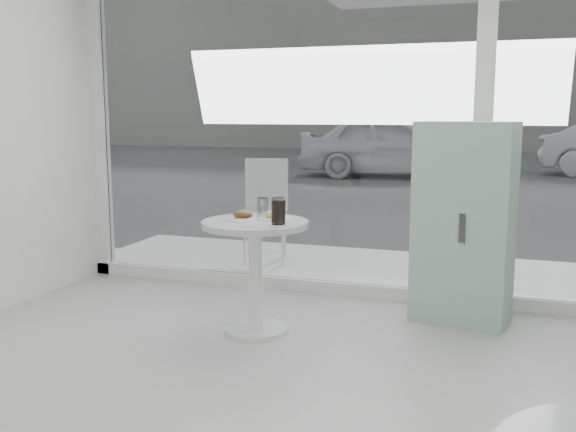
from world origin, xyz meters
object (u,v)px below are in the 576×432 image
(main_table, at_px, (255,253))
(plate_fritter, at_px, (243,216))
(water_tumbler_a, at_px, (262,208))
(car_white, at_px, (392,146))
(mint_cabinet, at_px, (464,223))
(plate_donut, at_px, (275,216))
(water_tumbler_b, at_px, (280,209))
(cola_glass, at_px, (278,211))
(patio_chair, at_px, (266,203))

(main_table, relative_size, plate_fritter, 3.62)
(main_table, bearing_deg, water_tumbler_a, 95.58)
(plate_fritter, xyz_separation_m, water_tumbler_a, (0.07, 0.19, 0.03))
(car_white, relative_size, plate_fritter, 20.20)
(main_table, distance_m, mint_cabinet, 1.51)
(main_table, height_order, plate_donut, plate_donut)
(main_table, height_order, car_white, car_white)
(mint_cabinet, distance_m, plate_donut, 1.36)
(plate_donut, bearing_deg, car_white, 95.29)
(car_white, xyz_separation_m, water_tumbler_b, (1.02, -10.89, 0.09))
(plate_fritter, distance_m, plate_donut, 0.22)
(car_white, distance_m, plate_donut, 11.05)
(plate_donut, distance_m, water_tumbler_a, 0.15)
(plate_fritter, relative_size, cola_glass, 1.22)
(plate_fritter, height_order, plate_donut, plate_fritter)
(main_table, bearing_deg, mint_cabinet, 28.66)
(mint_cabinet, relative_size, patio_chair, 1.44)
(main_table, bearing_deg, car_white, 94.72)
(main_table, bearing_deg, plate_fritter, 177.03)
(plate_donut, height_order, water_tumbler_a, water_tumbler_a)
(car_white, height_order, plate_fritter, car_white)
(water_tumbler_b, bearing_deg, water_tumbler_a, -162.79)
(water_tumbler_b, bearing_deg, cola_glass, -73.42)
(patio_chair, xyz_separation_m, plate_fritter, (0.55, -1.91, 0.18))
(mint_cabinet, bearing_deg, patio_chair, 158.10)
(patio_chair, distance_m, plate_donut, 1.96)
(plate_donut, xyz_separation_m, cola_glass, (0.09, -0.18, 0.06))
(water_tumbler_b, bearing_deg, main_table, -113.97)
(patio_chair, distance_m, car_white, 9.20)
(main_table, bearing_deg, patio_chair, 108.43)
(plate_donut, relative_size, cola_glass, 1.34)
(water_tumbler_a, distance_m, cola_glass, 0.33)
(water_tumbler_a, height_order, water_tumbler_b, water_tumbler_a)
(water_tumbler_a, bearing_deg, plate_donut, -32.34)
(car_white, xyz_separation_m, water_tumbler_a, (0.90, -10.92, 0.10))
(cola_glass, bearing_deg, plate_fritter, 165.55)
(patio_chair, xyz_separation_m, car_white, (-0.28, 9.20, 0.12))
(patio_chair, distance_m, water_tumbler_a, 1.85)
(water_tumbler_a, height_order, cola_glass, cola_glass)
(water_tumbler_b, bearing_deg, patio_chair, 113.66)
(main_table, relative_size, water_tumbler_b, 6.52)
(mint_cabinet, bearing_deg, plate_donut, -143.90)
(mint_cabinet, height_order, patio_chair, mint_cabinet)
(water_tumbler_a, bearing_deg, mint_cabinet, 21.60)
(main_table, xyz_separation_m, water_tumbler_a, (-0.02, 0.19, 0.28))
(water_tumbler_b, bearing_deg, plate_fritter, -130.64)
(plate_fritter, distance_m, water_tumbler_b, 0.30)
(patio_chair, height_order, plate_fritter, patio_chair)
(patio_chair, relative_size, water_tumbler_b, 8.38)
(patio_chair, relative_size, cola_glass, 5.67)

